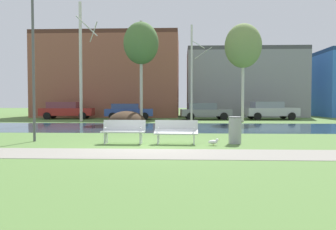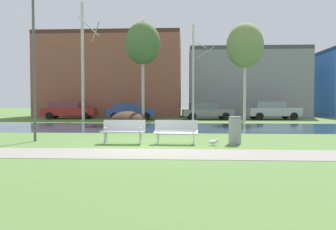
# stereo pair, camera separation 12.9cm
# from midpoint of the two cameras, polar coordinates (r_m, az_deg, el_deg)

# --- Properties ---
(ground_plane) EXTENTS (120.00, 120.00, 0.00)m
(ground_plane) POSITION_cam_midpoint_polar(r_m,az_deg,el_deg) (21.63, -0.35, -1.84)
(ground_plane) COLOR #517538
(paved_path_strip) EXTENTS (60.00, 1.99, 0.01)m
(paved_path_strip) POSITION_cam_midpoint_polar(r_m,az_deg,el_deg) (10.05, -4.30, -6.59)
(paved_path_strip) COLOR gray
(paved_path_strip) RESTS_ON ground
(river_band) EXTENTS (80.00, 7.61, 0.01)m
(river_band) POSITION_cam_midpoint_polar(r_m,az_deg,el_deg) (20.27, -0.57, -2.11)
(river_band) COLOR #284256
(river_band) RESTS_ON ground
(soil_mound) EXTENTS (2.84, 3.56, 1.70)m
(soil_mound) POSITION_cam_midpoint_polar(r_m,az_deg,el_deg) (25.97, -6.63, -1.17)
(soil_mound) COLOR #423021
(soil_mound) RESTS_ON ground
(bench_left) EXTENTS (1.62, 0.61, 0.87)m
(bench_left) POSITION_cam_midpoint_polar(r_m,az_deg,el_deg) (12.52, -7.33, -2.70)
(bench_left) COLOR silver
(bench_left) RESTS_ON ground
(bench_right) EXTENTS (1.62, 0.61, 0.87)m
(bench_right) POSITION_cam_midpoint_polar(r_m,az_deg,el_deg) (12.32, 1.67, -2.76)
(bench_right) COLOR silver
(bench_right) RESTS_ON ground
(trash_bin) EXTENTS (0.49, 0.49, 1.00)m
(trash_bin) POSITION_cam_midpoint_polar(r_m,az_deg,el_deg) (12.62, 11.64, -2.47)
(trash_bin) COLOR gray
(trash_bin) RESTS_ON ground
(seagull) EXTENTS (0.40, 0.15, 0.25)m
(seagull) POSITION_cam_midpoint_polar(r_m,az_deg,el_deg) (11.99, 8.04, -4.56)
(seagull) COLOR white
(seagull) RESTS_ON ground
(streetlamp) EXTENTS (0.32, 0.32, 6.02)m
(streetlamp) POSITION_cam_midpoint_polar(r_m,az_deg,el_deg) (14.28, -21.72, 11.78)
(streetlamp) COLOR #4C4C51
(streetlamp) RESTS_ON ground
(birch_far_left) EXTENTS (1.55, 2.79, 9.39)m
(birch_far_left) POSITION_cam_midpoint_polar(r_m,az_deg,el_deg) (27.53, -14.15, 9.04)
(birch_far_left) COLOR beige
(birch_far_left) RESTS_ON ground
(birch_left) EXTENTS (2.75, 2.75, 7.88)m
(birch_left) POSITION_cam_midpoint_polar(r_m,az_deg,el_deg) (26.86, -4.18, 12.04)
(birch_left) COLOR #BCB7A8
(birch_left) RESTS_ON ground
(birch_center_left) EXTENTS (1.58, 2.47, 7.25)m
(birch_center_left) POSITION_cam_midpoint_polar(r_m,az_deg,el_deg) (25.06, 4.57, 7.25)
(birch_center_left) COLOR beige
(birch_center_left) RESTS_ON ground
(birch_center) EXTENTS (2.82, 2.82, 7.56)m
(birch_center) POSITION_cam_midpoint_polar(r_m,az_deg,el_deg) (26.84, 13.14, 11.40)
(birch_center) COLOR beige
(birch_center) RESTS_ON ground
(parked_van_nearest_red) EXTENTS (4.81, 2.44, 1.53)m
(parked_van_nearest_red) POSITION_cam_midpoint_polar(r_m,az_deg,el_deg) (31.55, -16.53, 0.82)
(parked_van_nearest_red) COLOR maroon
(parked_van_nearest_red) RESTS_ON ground
(parked_sedan_second_blue) EXTENTS (4.29, 2.37, 1.38)m
(parked_sedan_second_blue) POSITION_cam_midpoint_polar(r_m,az_deg,el_deg) (29.47, -6.35, 0.69)
(parked_sedan_second_blue) COLOR #2D4793
(parked_sedan_second_blue) RESTS_ON ground
(parked_hatch_third_grey) EXTENTS (4.48, 2.32, 1.44)m
(parked_hatch_third_grey) POSITION_cam_midpoint_polar(r_m,az_deg,el_deg) (29.34, 6.68, 0.71)
(parked_hatch_third_grey) COLOR slate
(parked_hatch_third_grey) RESTS_ON ground
(parked_wagon_fourth_silver) EXTENTS (4.66, 2.38, 1.57)m
(parked_wagon_fourth_silver) POSITION_cam_midpoint_polar(r_m,az_deg,el_deg) (30.64, 17.44, 0.80)
(parked_wagon_fourth_silver) COLOR #B2B5BC
(parked_wagon_fourth_silver) RESTS_ON ground
(building_brick_low) EXTENTS (14.52, 8.37, 8.53)m
(building_brick_low) POSITION_cam_midpoint_polar(r_m,az_deg,el_deg) (36.87, -9.20, 6.46)
(building_brick_low) COLOR brown
(building_brick_low) RESTS_ON ground
(building_grey_warehouse) EXTENTS (12.03, 7.13, 7.08)m
(building_grey_warehouse) POSITION_cam_midpoint_polar(r_m,az_deg,el_deg) (37.32, 13.10, 5.27)
(building_grey_warehouse) COLOR gray
(building_grey_warehouse) RESTS_ON ground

